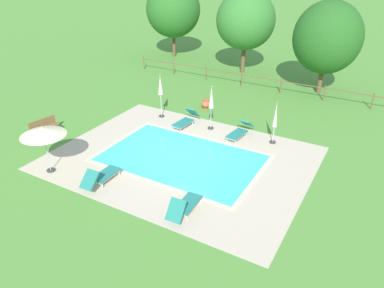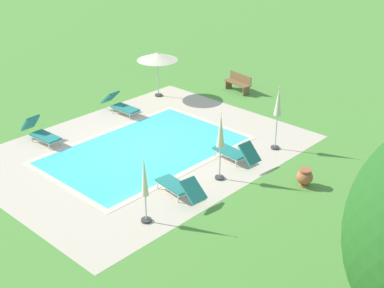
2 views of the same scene
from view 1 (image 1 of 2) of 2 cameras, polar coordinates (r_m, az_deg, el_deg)
name	(u,v)px [view 1 (image 1 of 2)]	position (r m, az deg, el deg)	size (l,w,h in m)	color
ground_plane	(181,158)	(17.40, -1.67, -2.19)	(160.00, 160.00, 0.00)	#518E38
pool_deck_paving	(181,158)	(17.40, -1.67, -2.18)	(11.73, 9.01, 0.01)	beige
swimming_pool_water	(181,158)	(17.40, -1.67, -2.17)	(7.21, 4.50, 0.01)	#42CCD6
pool_coping_rim	(181,158)	(17.40, -1.67, -2.16)	(7.69, 4.98, 0.01)	beige
sun_lounger_north_near_steps	(186,120)	(20.37, -0.97, 3.76)	(0.77, 1.97, 0.93)	#237A70
sun_lounger_north_mid	(101,176)	(15.84, -13.89, -4.83)	(0.66, 1.97, 0.90)	#237A70
sun_lounger_north_far	(240,131)	(19.29, 7.41, 2.01)	(0.85, 2.06, 0.84)	#237A70
sun_lounger_north_end	(184,206)	(13.72, -1.18, -9.54)	(0.70, 1.90, 0.98)	#237A70
patio_umbrella_open_foreground	(43,132)	(16.69, -22.11, 1.74)	(1.92, 1.92, 2.17)	#383838
patio_umbrella_closed_row_west	(211,101)	(19.60, 3.01, 6.74)	(0.32, 0.32, 2.46)	#383838
patio_umbrella_closed_row_mid_west	(275,118)	(18.61, 12.79, 3.89)	(0.32, 0.32, 2.25)	#383838
patio_umbrella_closed_row_centre	(160,88)	(21.15, -4.91, 8.57)	(0.32, 0.32, 2.53)	#383838
wooden_bench_lawn_side	(44,127)	(20.88, -21.94, 2.49)	(0.69, 1.55, 0.87)	brown
terracotta_urn_near_fence	(206,104)	(22.73, 2.14, 6.27)	(0.55, 0.55, 0.62)	#A85B38
perimeter_fence	(261,80)	(26.34, 10.66, 9.69)	(20.22, 0.08, 1.05)	brown
tree_far_west	(327,38)	(26.00, 20.25, 15.20)	(4.37, 4.37, 6.04)	brown
tree_west_mid	(173,10)	(34.07, -2.93, 20.07)	(4.70, 4.70, 6.44)	brown
tree_centre	(246,20)	(29.39, 8.32, 18.44)	(4.43, 4.43, 6.20)	brown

